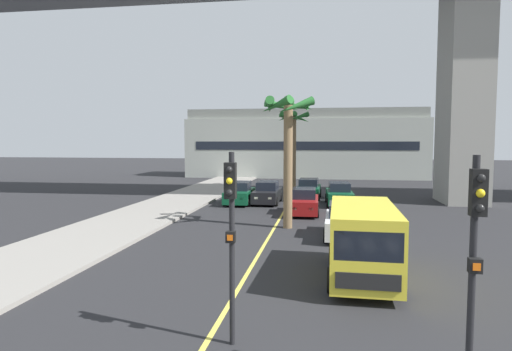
# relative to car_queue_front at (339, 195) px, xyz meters

# --- Properties ---
(sidewalk_left) EXTENTS (4.80, 80.00, 0.15)m
(sidewalk_left) POSITION_rel_car_queue_front_xyz_m (-11.54, -12.90, -0.65)
(sidewalk_left) COLOR gray
(sidewalk_left) RESTS_ON ground
(lane_stripe_center) EXTENTS (0.14, 56.00, 0.01)m
(lane_stripe_center) POSITION_rel_car_queue_front_xyz_m (-3.54, -4.90, -0.72)
(lane_stripe_center) COLOR #DBCC4C
(lane_stripe_center) RESTS_ON ground
(pier_building_backdrop) EXTENTS (28.98, 8.04, 8.33)m
(pier_building_backdrop) POSITION_rel_car_queue_front_xyz_m (-3.54, 24.97, 3.38)
(pier_building_backdrop) COLOR #ADB2A8
(pier_building_backdrop) RESTS_ON ground
(car_queue_front) EXTENTS (1.96, 4.16, 1.56)m
(car_queue_front) POSITION_rel_car_queue_front_xyz_m (0.00, 0.00, 0.00)
(car_queue_front) COLOR #0C4728
(car_queue_front) RESTS_ON ground
(car_queue_second) EXTENTS (1.91, 4.14, 1.56)m
(car_queue_second) POSITION_rel_car_queue_front_xyz_m (-0.09, -10.50, 0.00)
(car_queue_second) COLOR white
(car_queue_second) RESTS_ON ground
(car_queue_third) EXTENTS (1.88, 4.12, 1.56)m
(car_queue_third) POSITION_rel_car_queue_front_xyz_m (-2.25, -4.21, 0.00)
(car_queue_third) COLOR maroon
(car_queue_third) RESTS_ON ground
(car_queue_fourth) EXTENTS (1.89, 4.13, 1.56)m
(car_queue_fourth) POSITION_rel_car_queue_front_xyz_m (-5.06, 0.04, 0.00)
(car_queue_fourth) COLOR black
(car_queue_fourth) RESTS_ON ground
(car_queue_fifth) EXTENTS (1.92, 4.14, 1.56)m
(car_queue_fifth) POSITION_rel_car_queue_front_xyz_m (-6.99, -0.47, 0.00)
(car_queue_fifth) COLOR #0C4728
(car_queue_fifth) RESTS_ON ground
(car_queue_sixth) EXTENTS (1.94, 4.15, 1.56)m
(car_queue_sixth) POSITION_rel_car_queue_front_xyz_m (-2.24, 2.91, 0.00)
(car_queue_sixth) COLOR #0C4728
(car_queue_sixth) RESTS_ON ground
(delivery_van) EXTENTS (2.26, 5.30, 2.36)m
(delivery_van) POSITION_rel_car_queue_front_xyz_m (0.22, -16.74, 0.57)
(delivery_van) COLOR yellow
(delivery_van) RESTS_ON ground
(traffic_light_median_near) EXTENTS (0.24, 0.37, 4.20)m
(traffic_light_median_near) POSITION_rel_car_queue_front_xyz_m (-2.96, -21.95, 1.99)
(traffic_light_median_near) COLOR black
(traffic_light_median_near) RESTS_ON ground
(traffic_light_right_far_corner) EXTENTS (0.24, 0.37, 4.20)m
(traffic_light_right_far_corner) POSITION_rel_car_queue_front_xyz_m (1.43, -23.45, 1.99)
(traffic_light_right_far_corner) COLOR black
(traffic_light_right_far_corner) RESTS_ON ground
(palm_tree_near_median) EXTENTS (2.83, 2.93, 6.73)m
(palm_tree_near_median) POSITION_rel_car_queue_front_xyz_m (-2.88, -8.72, 4.39)
(palm_tree_near_median) COLOR brown
(palm_tree_near_median) RESTS_ON ground
(palm_tree_mid_median) EXTENTS (3.15, 3.27, 7.25)m
(palm_tree_mid_median) POSITION_rel_car_queue_front_xyz_m (-3.91, 10.17, 5.01)
(palm_tree_mid_median) COLOR brown
(palm_tree_mid_median) RESTS_ON ground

